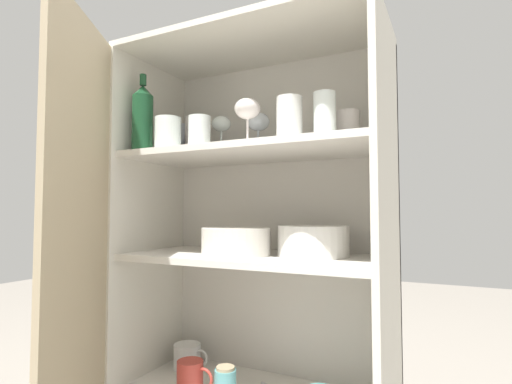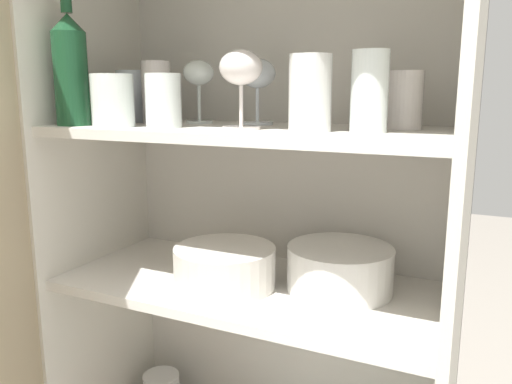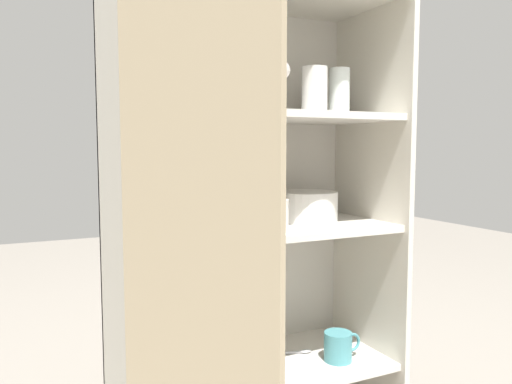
{
  "view_description": "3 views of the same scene",
  "coord_description": "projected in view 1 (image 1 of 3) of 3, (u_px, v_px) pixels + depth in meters",
  "views": [
    {
      "loc": [
        0.55,
        -0.92,
        0.79
      ],
      "look_at": [
        0.02,
        0.17,
        0.85
      ],
      "focal_mm": 28.0,
      "sensor_mm": 36.0,
      "label": 1
    },
    {
      "loc": [
        0.44,
        -0.7,
        1.05
      ],
      "look_at": [
        0.02,
        0.18,
        0.86
      ],
      "focal_mm": 35.0,
      "sensor_mm": 36.0,
      "label": 2
    },
    {
      "loc": [
        -0.61,
        -1.1,
        0.89
      ],
      "look_at": [
        -0.01,
        0.16,
        0.76
      ],
      "focal_mm": 35.0,
      "sensor_mm": 36.0,
      "label": 3
    }
  ],
  "objects": [
    {
      "name": "cupboard_back_panel",
      "position": [
        276.0,
        252.0,
        1.38
      ],
      "size": [
        0.82,
        0.02,
        1.31
      ],
      "primitive_type": "cube",
      "color": "silver",
      "rests_on": "ground_plane"
    },
    {
      "name": "storage_jar",
      "position": [
        225.0,
        383.0,
        1.17
      ],
      "size": [
        0.06,
        0.06,
        0.09
      ],
      "color": "#5BA3A8",
      "rests_on": "shelf_board_lower"
    },
    {
      "name": "cupboard_door",
      "position": [
        77.0,
        265.0,
        1.02
      ],
      "size": [
        0.21,
        0.36,
        1.31
      ],
      "color": "tan",
      "rests_on": "ground_plane"
    },
    {
      "name": "tumbler_glass_5",
      "position": [
        325.0,
        117.0,
        1.08
      ],
      "size": [
        0.06,
        0.06,
        0.13
      ],
      "color": "white",
      "rests_on": "shelf_board_upper"
    },
    {
      "name": "plate_stack_white",
      "position": [
        313.0,
        241.0,
        1.17
      ],
      "size": [
        0.21,
        0.21,
        0.09
      ],
      "color": "silver",
      "rests_on": "shelf_board_middle"
    },
    {
      "name": "wine_glass_0",
      "position": [
        248.0,
        111.0,
        1.16
      ],
      "size": [
        0.08,
        0.08,
        0.14
      ],
      "color": "silver",
      "rests_on": "shelf_board_upper"
    },
    {
      "name": "coffee_mug_extra_1",
      "position": [
        188.0,
        356.0,
        1.39
      ],
      "size": [
        0.13,
        0.09,
        0.08
      ],
      "color": "white",
      "rests_on": "shelf_board_lower"
    },
    {
      "name": "shelf_board_upper",
      "position": [
        252.0,
        153.0,
        1.23
      ],
      "size": [
        0.78,
        0.35,
        0.02
      ],
      "primitive_type": "cube",
      "color": "silver"
    },
    {
      "name": "shelf_board_middle",
      "position": [
        252.0,
        258.0,
        1.22
      ],
      "size": [
        0.78,
        0.35,
        0.02
      ],
      "primitive_type": "cube",
      "color": "silver"
    },
    {
      "name": "coffee_mug_primary",
      "position": [
        191.0,
        377.0,
        1.2
      ],
      "size": [
        0.12,
        0.08,
        0.1
      ],
      "color": "#BC3D33",
      "rests_on": "shelf_board_lower"
    },
    {
      "name": "tumbler_glass_6",
      "position": [
        199.0,
        133.0,
        1.22
      ],
      "size": [
        0.07,
        0.07,
        0.1
      ],
      "color": "white",
      "rests_on": "shelf_board_upper"
    },
    {
      "name": "cupboard_side_right",
      "position": [
        388.0,
        264.0,
        1.04
      ],
      "size": [
        0.02,
        0.39,
        1.31
      ],
      "primitive_type": "cube",
      "color": "silver",
      "rests_on": "ground_plane"
    },
    {
      "name": "wine_glass_2",
      "position": [
        221.0,
        126.0,
        1.35
      ],
      "size": [
        0.07,
        0.07,
        0.13
      ],
      "color": "white",
      "rests_on": "shelf_board_upper"
    },
    {
      "name": "cupboard_side_left",
      "position": [
        150.0,
        251.0,
        1.39
      ],
      "size": [
        0.02,
        0.39,
        1.31
      ],
      "primitive_type": "cube",
      "color": "silver",
      "rests_on": "ground_plane"
    },
    {
      "name": "wine_glass_1",
      "position": [
        258.0,
        124.0,
        1.31
      ],
      "size": [
        0.08,
        0.08,
        0.13
      ],
      "color": "white",
      "rests_on": "shelf_board_upper"
    },
    {
      "name": "tumbler_glass_7",
      "position": [
        168.0,
        134.0,
        1.24
      ],
      "size": [
        0.08,
        0.08,
        0.1
      ],
      "color": "white",
      "rests_on": "shelf_board_upper"
    },
    {
      "name": "cupboard_top_panel",
      "position": [
        252.0,
        43.0,
        1.25
      ],
      "size": [
        0.82,
        0.39,
        0.02
      ],
      "primitive_type": "cube",
      "color": "silver",
      "rests_on": "cupboard_side_left"
    },
    {
      "name": "wine_bottle",
      "position": [
        142.0,
        118.0,
        1.29
      ],
      "size": [
        0.07,
        0.07,
        0.25
      ],
      "color": "#194728",
      "rests_on": "shelf_board_upper"
    },
    {
      "name": "tumbler_glass_2",
      "position": [
        194.0,
        136.0,
        1.35
      ],
      "size": [
        0.06,
        0.06,
        0.13
      ],
      "color": "silver",
      "rests_on": "shelf_board_upper"
    },
    {
      "name": "tumbler_glass_0",
      "position": [
        348.0,
        129.0,
        1.17
      ],
      "size": [
        0.07,
        0.07,
        0.1
      ],
      "color": "silver",
      "rests_on": "shelf_board_upper"
    },
    {
      "name": "tumbler_glass_1",
      "position": [
        169.0,
        141.0,
        1.32
      ],
      "size": [
        0.07,
        0.07,
        0.09
      ],
      "color": "silver",
      "rests_on": "shelf_board_upper"
    },
    {
      "name": "tumbler_glass_4",
      "position": [
        180.0,
        142.0,
        1.41
      ],
      "size": [
        0.08,
        0.08,
        0.11
      ],
      "color": "white",
      "rests_on": "shelf_board_upper"
    },
    {
      "name": "tumbler_glass_3",
      "position": [
        289.0,
        120.0,
        1.11
      ],
      "size": [
        0.07,
        0.07,
        0.13
      ],
      "color": "white",
      "rests_on": "shelf_board_upper"
    },
    {
      "name": "mixing_bowl_large",
      "position": [
        236.0,
        241.0,
        1.2
      ],
      "size": [
        0.21,
        0.21,
        0.08
      ],
      "color": "silver",
      "rests_on": "shelf_board_middle"
    }
  ]
}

